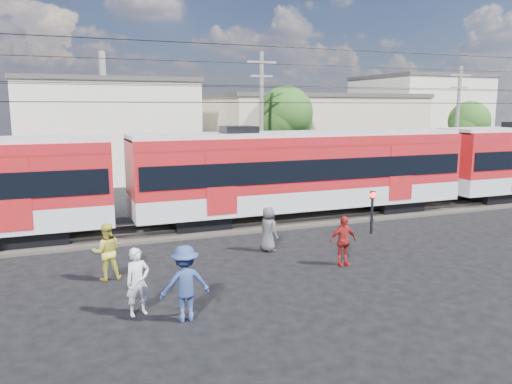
# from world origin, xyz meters

# --- Properties ---
(ground) EXTENTS (120.00, 120.00, 0.00)m
(ground) POSITION_xyz_m (0.00, 0.00, 0.00)
(ground) COLOR black
(ground) RESTS_ON ground
(track_bed) EXTENTS (70.00, 3.40, 0.12)m
(track_bed) POSITION_xyz_m (0.00, 8.00, 0.06)
(track_bed) COLOR #2D2823
(track_bed) RESTS_ON ground
(rail_near) EXTENTS (70.00, 0.12, 0.12)m
(rail_near) POSITION_xyz_m (0.00, 7.25, 0.18)
(rail_near) COLOR #59544C
(rail_near) RESTS_ON track_bed
(rail_far) EXTENTS (70.00, 0.12, 0.12)m
(rail_far) POSITION_xyz_m (0.00, 8.75, 0.18)
(rail_far) COLOR #59544C
(rail_far) RESTS_ON track_bed
(commuter_train) EXTENTS (50.30, 3.08, 4.17)m
(commuter_train) POSITION_xyz_m (5.50, 8.00, 2.40)
(commuter_train) COLOR black
(commuter_train) RESTS_ON ground
(building_midwest) EXTENTS (12.24, 12.24, 7.30)m
(building_midwest) POSITION_xyz_m (-2.00, 27.00, 3.66)
(building_midwest) COLOR beige
(building_midwest) RESTS_ON ground
(building_mideast) EXTENTS (16.32, 10.20, 6.30)m
(building_mideast) POSITION_xyz_m (14.00, 24.00, 3.16)
(building_mideast) COLOR #BDAF90
(building_mideast) RESTS_ON ground
(building_east) EXTENTS (10.20, 10.20, 8.30)m
(building_east) POSITION_xyz_m (28.00, 28.00, 4.16)
(building_east) COLOR beige
(building_east) RESTS_ON ground
(utility_pole_mid) EXTENTS (1.80, 0.24, 8.50)m
(utility_pole_mid) POSITION_xyz_m (6.00, 15.00, 4.53)
(utility_pole_mid) COLOR slate
(utility_pole_mid) RESTS_ON ground
(utility_pole_east) EXTENTS (1.80, 0.24, 8.00)m
(utility_pole_east) POSITION_xyz_m (20.00, 14.00, 4.28)
(utility_pole_east) COLOR slate
(utility_pole_east) RESTS_ON ground
(tree_near) EXTENTS (3.82, 3.64, 6.72)m
(tree_near) POSITION_xyz_m (9.19, 18.09, 4.66)
(tree_near) COLOR #382619
(tree_near) RESTS_ON ground
(tree_far) EXTENTS (3.36, 3.12, 5.76)m
(tree_far) POSITION_xyz_m (24.19, 17.09, 3.99)
(tree_far) COLOR #382619
(tree_far) RESTS_ON ground
(pedestrian_a) EXTENTS (0.74, 0.60, 1.77)m
(pedestrian_a) POSITION_xyz_m (-3.66, -0.41, 0.89)
(pedestrian_a) COLOR silver
(pedestrian_a) RESTS_ON ground
(pedestrian_b) EXTENTS (0.89, 0.70, 1.80)m
(pedestrian_b) POSITION_xyz_m (-4.17, 2.64, 0.90)
(pedestrian_b) COLOR gold
(pedestrian_b) RESTS_ON ground
(pedestrian_c) EXTENTS (1.26, 0.73, 1.95)m
(pedestrian_c) POSITION_xyz_m (-2.62, -1.22, 0.97)
(pedestrian_c) COLOR navy
(pedestrian_c) RESTS_ON ground
(pedestrian_d) EXTENTS (1.00, 0.42, 1.71)m
(pedestrian_d) POSITION_xyz_m (3.38, 1.18, 0.86)
(pedestrian_d) COLOR maroon
(pedestrian_d) RESTS_ON ground
(pedestrian_e) EXTENTS (0.79, 0.95, 1.68)m
(pedestrian_e) POSITION_xyz_m (1.70, 3.67, 0.84)
(pedestrian_e) COLOR #46464A
(pedestrian_e) RESTS_ON ground
(car_silver) EXTENTS (4.03, 1.64, 1.37)m
(car_silver) POSITION_xyz_m (19.74, 13.05, 0.68)
(car_silver) COLOR silver
(car_silver) RESTS_ON ground
(car_white) EXTENTS (4.19, 1.50, 1.38)m
(car_white) POSITION_xyz_m (24.16, 13.75, 0.69)
(car_white) COLOR silver
(car_white) RESTS_ON ground
(crossing_signal) EXTENTS (0.27, 0.27, 1.83)m
(crossing_signal) POSITION_xyz_m (6.79, 4.48, 1.27)
(crossing_signal) COLOR black
(crossing_signal) RESTS_ON ground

